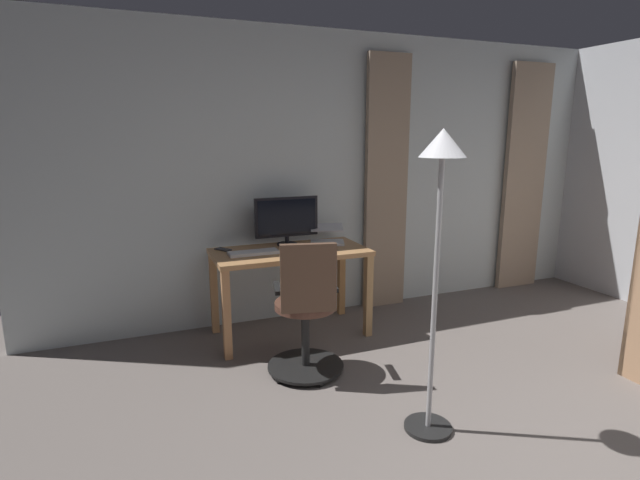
% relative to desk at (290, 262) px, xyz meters
% --- Properties ---
extents(back_room_partition, '(5.79, 0.10, 2.62)m').
position_rel_desk_xyz_m(back_room_partition, '(-0.67, -0.47, 0.67)').
color(back_room_partition, silver).
rests_on(back_room_partition, ground).
extents(curtain_left_panel, '(0.53, 0.06, 2.44)m').
position_rel_desk_xyz_m(curtain_left_panel, '(-2.84, -0.36, 0.58)').
color(curtain_left_panel, gray).
rests_on(curtain_left_panel, ground).
extents(curtain_right_panel, '(0.44, 0.06, 2.44)m').
position_rel_desk_xyz_m(curtain_right_panel, '(-1.11, -0.36, 0.58)').
color(curtain_right_panel, gray).
rests_on(curtain_right_panel, ground).
extents(desk, '(1.29, 0.64, 0.75)m').
position_rel_desk_xyz_m(desk, '(0.00, 0.00, 0.00)').
color(desk, tan).
rests_on(desk, ground).
extents(office_chair, '(0.56, 0.56, 1.01)m').
position_rel_desk_xyz_m(office_chair, '(0.13, 0.75, -0.18)').
color(office_chair, black).
rests_on(office_chair, ground).
extents(computer_monitor, '(0.57, 0.18, 0.42)m').
position_rel_desk_xyz_m(computer_monitor, '(-0.04, -0.20, 0.34)').
color(computer_monitor, black).
rests_on(computer_monitor, desk).
extents(computer_keyboard, '(0.41, 0.14, 0.02)m').
position_rel_desk_xyz_m(computer_keyboard, '(0.32, 0.03, 0.12)').
color(computer_keyboard, white).
rests_on(computer_keyboard, desk).
extents(laptop, '(0.39, 0.41, 0.15)m').
position_rel_desk_xyz_m(laptop, '(-0.40, -0.14, 0.16)').
color(laptop, silver).
rests_on(laptop, desk).
extents(computer_mouse, '(0.06, 0.10, 0.04)m').
position_rel_desk_xyz_m(computer_mouse, '(-0.02, 0.22, 0.13)').
color(computer_mouse, white).
rests_on(computer_mouse, desk).
extents(cell_phone_face_up, '(0.13, 0.16, 0.01)m').
position_rel_desk_xyz_m(cell_phone_face_up, '(0.52, -0.21, 0.11)').
color(cell_phone_face_up, '#232328').
rests_on(cell_phone_face_up, desk).
extents(cell_phone_by_monitor, '(0.07, 0.15, 0.01)m').
position_rel_desk_xyz_m(cell_phone_by_monitor, '(-0.20, 0.14, 0.11)').
color(cell_phone_by_monitor, '#333338').
rests_on(cell_phone_by_monitor, desk).
extents(floor_lamp, '(0.28, 0.28, 1.74)m').
position_rel_desk_xyz_m(floor_lamp, '(-0.31, 1.64, 0.67)').
color(floor_lamp, black).
rests_on(floor_lamp, ground).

